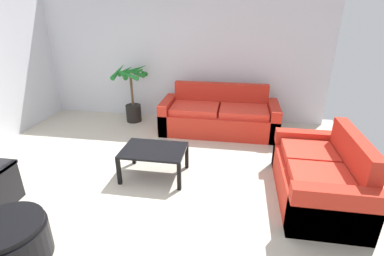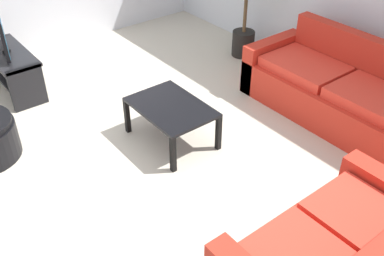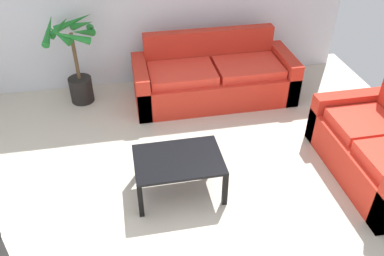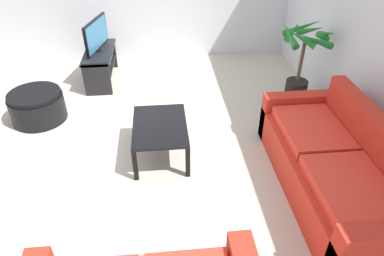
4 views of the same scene
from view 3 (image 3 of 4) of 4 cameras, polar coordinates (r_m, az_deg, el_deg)
ground_plane at (r=4.03m, az=-1.63°, el=-13.74°), size 6.60×6.60×0.00m
couch_main at (r=5.74m, az=3.09°, el=7.02°), size 2.24×0.90×0.90m
couch_loveseat at (r=4.83m, az=25.36°, el=-3.17°), size 0.90×1.63×0.90m
coffee_table at (r=4.12m, az=-1.95°, el=-4.96°), size 0.90×0.63×0.43m
potted_palm at (r=5.72m, az=-16.13°, el=9.18°), size 0.69×0.66×1.22m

